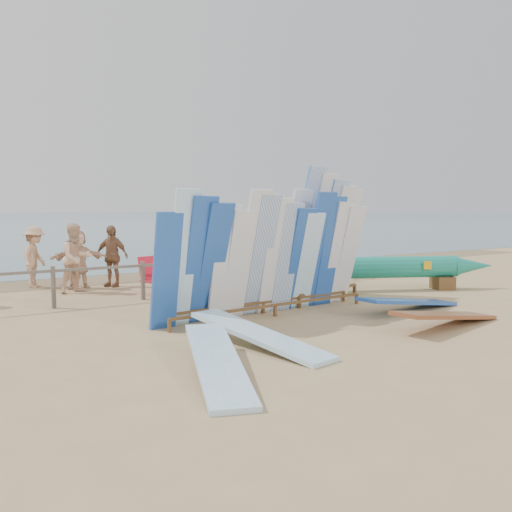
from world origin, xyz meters
TOP-DOWN VIEW (x-y plane):
  - ground at (0.00, 0.00)m, footprint 160.00×160.00m
  - wet_sand_strip at (0.00, 7.20)m, footprint 40.00×2.60m
  - fence at (0.00, 3.00)m, footprint 12.08×0.08m
  - main_surfboard_rack at (1.43, -0.09)m, footprint 5.01×0.96m
  - side_surfboard_rack at (3.36, 0.64)m, footprint 2.71×1.31m
  - outrigger_canoe at (5.68, 0.95)m, footprint 5.86×3.07m
  - vendor_table at (2.62, 0.79)m, footprint 1.06×0.83m
  - flat_board_b at (-1.37, -2.99)m, footprint 1.48×2.71m
  - flat_board_c at (3.47, -2.74)m, footprint 2.73×0.87m
  - flat_board_d at (4.10, -1.33)m, footprint 2.72×0.75m
  - flat_board_a at (-0.14, -2.08)m, footprint 1.03×2.75m
  - beach_chair_left at (1.30, 4.13)m, footprint 0.83×0.84m
  - beach_chair_right at (0.53, 3.55)m, footprint 0.73×0.74m
  - stroller at (1.63, 4.11)m, footprint 0.55×0.76m
  - beachgoer_6 at (3.03, 5.10)m, footprint 0.85×0.68m
  - beachgoer_10 at (5.94, 4.08)m, footprint 0.56×1.03m
  - beachgoer_3 at (-1.71, 6.37)m, footprint 0.95×1.13m
  - beachgoer_8 at (5.99, 3.77)m, footprint 0.65×0.96m
  - beachgoer_7 at (4.61, 5.88)m, footprint 0.66×0.64m
  - beachgoer_2 at (-1.00, 4.92)m, footprint 0.93×0.61m
  - beachgoer_4 at (0.08, 5.48)m, footprint 0.95×1.03m
  - beachgoer_5 at (-0.76, 5.63)m, footprint 1.50×0.63m

SIDE VIEW (x-z plane):
  - ground at x=0.00m, z-range 0.00..0.00m
  - wet_sand_strip at x=0.00m, z-range -0.01..0.01m
  - flat_board_b at x=-1.37m, z-range -0.19..0.19m
  - flat_board_c at x=3.47m, z-range -0.21..0.21m
  - flat_board_d at x=4.10m, z-range -0.20..0.20m
  - flat_board_a at x=-0.14m, z-range -0.19..0.19m
  - beach_chair_right at x=0.53m, z-range -0.19..0.74m
  - beach_chair_left at x=1.30m, z-range -0.20..0.75m
  - stroller at x=1.63m, z-range -0.10..0.90m
  - vendor_table at x=2.62m, z-range -0.21..1.05m
  - outrigger_canoe at x=5.68m, z-range 0.12..1.01m
  - fence at x=0.00m, z-range 0.18..1.08m
  - beachgoer_6 at x=3.03m, z-range 0.00..1.56m
  - beachgoer_5 at x=-0.76m, z-range 0.00..1.57m
  - beachgoer_7 at x=4.61m, z-range 0.00..1.63m
  - beachgoer_3 at x=-1.71m, z-range 0.00..1.65m
  - beachgoer_4 at x=0.08m, z-range 0.00..1.67m
  - beachgoer_10 at x=5.94m, z-range 0.00..1.67m
  - beachgoer_2 at x=-1.00m, z-range 0.00..1.75m
  - beachgoer_8 at x=5.99m, z-range 0.00..1.80m
  - main_surfboard_rack at x=1.43m, z-range -0.12..2.36m
  - side_surfboard_rack at x=3.36m, z-range -0.16..2.86m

